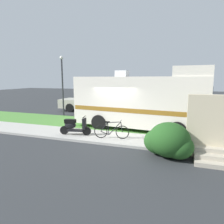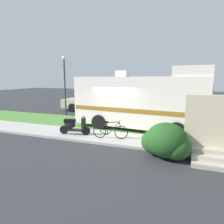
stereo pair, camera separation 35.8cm
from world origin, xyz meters
name	(u,v)px [view 2 (the right image)]	position (x,y,z in m)	size (l,w,h in m)	color
ground_plane	(113,132)	(0.00, 0.00, 0.00)	(80.00, 80.00, 0.00)	#2D3033
sidewalk	(105,137)	(0.00, -1.20, 0.06)	(24.00, 2.00, 0.12)	#ADAAA3
grass_strip	(122,126)	(0.00, 1.50, 0.04)	(24.00, 3.40, 0.08)	#4C8438
motorhome_rv	(142,101)	(1.30, 1.23, 1.70)	(7.67, 3.22, 3.58)	silver
scooter	(74,126)	(-1.64, -1.47, 0.58)	(1.63, 0.58, 0.97)	black
bicycle	(110,131)	(0.37, -1.45, 0.49)	(1.68, 0.52, 0.88)	black
pickup_truck_near	(100,101)	(-3.58, 6.28, 0.95)	(5.80, 2.33, 1.77)	#B7B29E
porch_steps	(213,135)	(4.70, -2.29, 0.97)	(2.00, 1.26, 2.40)	#B2A893
bush_by_porch	(166,142)	(3.08, -2.69, 0.63)	(1.88, 1.41, 1.33)	#23511E
bottle_green	(190,143)	(3.97, -1.29, 0.24)	(0.07, 0.07, 0.29)	navy
street_lamp_post	(65,80)	(-5.45, 3.60, 2.81)	(0.28, 0.28, 4.69)	#333338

